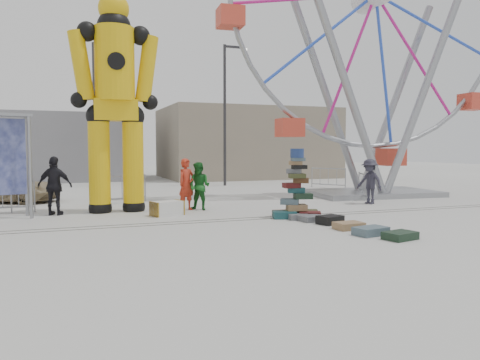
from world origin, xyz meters
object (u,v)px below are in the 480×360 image
object	(u,v)px
suitcase_tower	(296,198)
steamer_trunk	(167,208)
pedestrian_green	(199,186)
barricade_dummy_c	(122,189)
barricade_dummy_b	(3,196)
pedestrian_red	(187,184)
lamp_post_right	(226,107)
pedestrian_grey	(370,181)
pedestrian_black	(55,186)
barricade_wheel_back	(328,178)
parked_suv	(7,188)
ferris_wheel	(375,21)
barricade_wheel_front	(363,186)
lamp_post_left	(96,106)
crash_test_dummy	(115,95)

from	to	relation	value
suitcase_tower	steamer_trunk	bearing A→B (deg)	172.34
suitcase_tower	pedestrian_green	world-z (taller)	suitcase_tower
steamer_trunk	barricade_dummy_c	bearing A→B (deg)	86.02
steamer_trunk	barricade_dummy_b	bearing A→B (deg)	135.12
pedestrian_red	lamp_post_right	bearing A→B (deg)	38.82
pedestrian_grey	lamp_post_right	bearing A→B (deg)	177.10
suitcase_tower	pedestrian_black	world-z (taller)	suitcase_tower
suitcase_tower	barricade_wheel_back	size ratio (longest dim) A/B	1.08
pedestrian_grey	barricade_dummy_c	bearing A→B (deg)	-128.00
barricade_dummy_c	parked_suv	distance (m)	4.73
ferris_wheel	pedestrian_red	distance (m)	11.67
ferris_wheel	pedestrian_black	distance (m)	15.22
barricade_wheel_back	barricade_dummy_b	bearing A→B (deg)	-105.54
ferris_wheel	steamer_trunk	xyz separation A→B (m)	(-10.07, -3.00, -7.62)
ferris_wheel	pedestrian_red	world-z (taller)	ferris_wheel
barricade_dummy_c	barricade_wheel_front	bearing A→B (deg)	-28.63
suitcase_tower	steamer_trunk	xyz separation A→B (m)	(-3.71, 1.87, -0.37)
lamp_post_left	barricade_dummy_b	distance (m)	11.38
lamp_post_right	pedestrian_black	xyz separation A→B (m)	(-8.98, -9.31, -3.53)
lamp_post_left	pedestrian_green	world-z (taller)	lamp_post_left
pedestrian_green	lamp_post_right	bearing A→B (deg)	110.39
suitcase_tower	barricade_dummy_c	distance (m)	7.48
lamp_post_right	barricade_wheel_back	size ratio (longest dim) A/B	4.00
ferris_wheel	pedestrian_grey	xyz separation A→B (m)	(-2.04, -2.65, -6.98)
barricade_wheel_back	ferris_wheel	bearing A→B (deg)	-35.56
crash_test_dummy	pedestrian_black	world-z (taller)	crash_test_dummy
steamer_trunk	barricade_wheel_back	distance (m)	12.58
crash_test_dummy	lamp_post_right	bearing A→B (deg)	53.31
pedestrian_green	parked_suv	bearing A→B (deg)	-172.85
lamp_post_left	pedestrian_black	distance (m)	12.01
lamp_post_right	lamp_post_left	distance (m)	7.28
barricade_wheel_front	pedestrian_red	size ratio (longest dim) A/B	1.10
barricade_wheel_back	parked_suv	size ratio (longest dim) A/B	0.49
ferris_wheel	parked_suv	distance (m)	17.25
steamer_trunk	pedestrian_grey	world-z (taller)	pedestrian_grey
ferris_wheel	barricade_dummy_b	xyz separation A→B (m)	(-15.14, -0.44, -7.30)
pedestrian_black	pedestrian_grey	xyz separation A→B (m)	(11.41, -0.93, -0.08)
lamp_post_left	ferris_wheel	world-z (taller)	ferris_wheel
barricade_wheel_back	lamp_post_right	bearing A→B (deg)	-158.03
lamp_post_right	pedestrian_black	size ratio (longest dim) A/B	4.19
barricade_dummy_b	pedestrian_red	world-z (taller)	pedestrian_red
pedestrian_red	pedestrian_black	distance (m)	4.30
steamer_trunk	pedestrian_red	bearing A→B (deg)	30.87
lamp_post_left	suitcase_tower	distance (m)	15.82
barricade_dummy_c	parked_suv	world-z (taller)	parked_suv
crash_test_dummy	barricade_dummy_c	world-z (taller)	crash_test_dummy
pedestrian_green	steamer_trunk	bearing A→B (deg)	-102.06
lamp_post_right	barricade_wheel_back	bearing A→B (deg)	-35.66
barricade_wheel_front	steamer_trunk	bearing A→B (deg)	128.57
barricade_dummy_c	pedestrian_green	xyz separation A→B (m)	(2.32, -3.06, 0.29)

